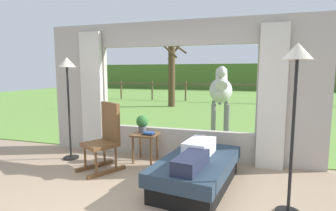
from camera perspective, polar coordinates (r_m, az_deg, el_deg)
name	(u,v)px	position (r m, az deg, el deg)	size (l,w,h in m)	color
back_wall_with_window	(175,92)	(4.94, 1.53, 2.93)	(5.20, 0.12, 2.55)	#ADA599
curtain_panel_left	(92,93)	(5.51, -16.12, 2.57)	(0.44, 0.10, 2.40)	beige
curtain_panel_right	(272,98)	(4.65, 21.58, 1.56)	(0.44, 0.10, 2.40)	beige
outdoor_pasture_lawn	(223,100)	(15.79, 11.88, 1.18)	(36.00, 21.68, 0.02)	olive
distant_hill_ridge	(233,77)	(25.53, 13.82, 6.03)	(36.00, 2.00, 2.40)	#49682B
recliner_sofa	(197,171)	(3.87, 6.33, -14.00)	(1.14, 1.81, 0.42)	black
reclining_person	(197,152)	(3.73, 6.26, -9.92)	(0.42, 1.44, 0.22)	silver
rocking_chair	(105,137)	(4.52, -13.42, -6.71)	(0.73, 0.82, 1.12)	brown
side_table	(145,139)	(4.81, -4.93, -7.17)	(0.44, 0.44, 0.52)	brown
potted_plant	(142,123)	(4.83, -5.59, -3.74)	(0.22, 0.22, 0.32)	#4C5156
book_stack	(149,134)	(4.69, -4.15, -6.07)	(0.21, 0.17, 0.05)	black
floor_lamp_left	(67,77)	(5.15, -20.94, 5.71)	(0.32, 0.32, 1.89)	black
floor_lamp_right	(296,78)	(3.16, 25.97, 5.43)	(0.32, 0.32, 1.93)	black
horse	(221,91)	(6.60, 11.34, 3.04)	(0.69, 1.82, 1.73)	#B2B2AD
pasture_tree	(172,71)	(12.35, 0.82, 7.41)	(1.17, 1.23, 3.25)	#4C3823
pasture_fence_line	(222,89)	(14.55, 11.56, 3.59)	(16.10, 0.10, 1.10)	brown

